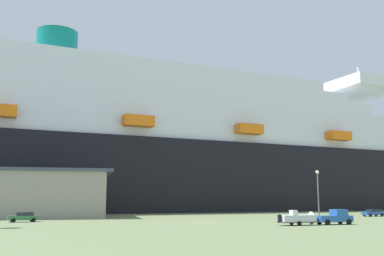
# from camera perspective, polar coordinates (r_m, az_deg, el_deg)

# --- Properties ---
(ground_plane) EXTENTS (600.00, 600.00, 0.00)m
(ground_plane) POSITION_cam_1_polar(r_m,az_deg,el_deg) (103.54, -3.92, -10.97)
(ground_plane) COLOR #66754C
(cruise_ship) EXTENTS (284.33, 61.21, 57.49)m
(cruise_ship) POSITION_cam_1_polar(r_m,az_deg,el_deg) (138.56, -2.43, -3.10)
(cruise_ship) COLOR black
(cruise_ship) RESTS_ON ground_plane
(pickup_truck) EXTENTS (5.67, 2.44, 2.20)m
(pickup_truck) POSITION_cam_1_polar(r_m,az_deg,el_deg) (71.21, 17.53, -10.67)
(pickup_truck) COLOR #2659A5
(pickup_truck) RESTS_ON ground_plane
(small_boat_on_trailer) EXTENTS (7.40, 2.28, 2.15)m
(small_boat_on_trailer) POSITION_cam_1_polar(r_m,az_deg,el_deg) (67.82, 13.56, -11.01)
(small_boat_on_trailer) COLOR #595960
(small_boat_on_trailer) RESTS_ON ground_plane
(street_lamp) EXTENTS (0.56, 0.56, 8.31)m
(street_lamp) POSITION_cam_1_polar(r_m,az_deg,el_deg) (76.58, 15.58, -7.36)
(street_lamp) COLOR slate
(street_lamp) RESTS_ON ground_plane
(parked_car_blue_suv) EXTENTS (4.80, 2.16, 1.58)m
(parked_car_blue_suv) POSITION_cam_1_polar(r_m,az_deg,el_deg) (106.16, 21.87, -9.86)
(parked_car_blue_suv) COLOR #264C99
(parked_car_blue_suv) RESTS_ON ground_plane
(parked_car_green_wagon) EXTENTS (4.89, 2.64, 1.58)m
(parked_car_green_wagon) POSITION_cam_1_polar(r_m,az_deg,el_deg) (80.21, -20.47, -10.44)
(parked_car_green_wagon) COLOR #2D723F
(parked_car_green_wagon) RESTS_ON ground_plane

